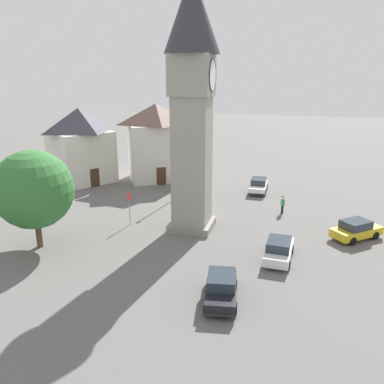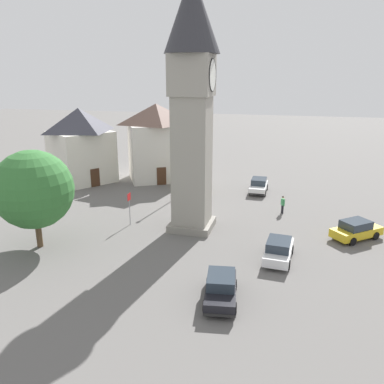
% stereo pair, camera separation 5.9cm
% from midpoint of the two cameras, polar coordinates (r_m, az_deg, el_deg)
% --- Properties ---
extents(ground_plane, '(200.00, 200.00, 0.00)m').
position_cam_midpoint_polar(ground_plane, '(32.87, 0.05, -5.28)').
color(ground_plane, '#605E5B').
extents(clock_tower, '(4.20, 4.20, 19.72)m').
position_cam_midpoint_polar(clock_tower, '(30.48, 0.06, 15.20)').
color(clock_tower, gray).
rests_on(clock_tower, ground).
extents(car_blue_kerb, '(4.24, 2.04, 1.53)m').
position_cam_midpoint_polar(car_blue_kerb, '(27.83, 12.67, -8.25)').
color(car_blue_kerb, white).
rests_on(car_blue_kerb, ground).
extents(car_silver_kerb, '(4.14, 1.84, 1.53)m').
position_cam_midpoint_polar(car_silver_kerb, '(43.15, 9.80, 0.95)').
color(car_silver_kerb, white).
rests_on(car_silver_kerb, ground).
extents(car_red_corner, '(4.33, 2.26, 1.53)m').
position_cam_midpoint_polar(car_red_corner, '(22.78, 4.33, -13.83)').
color(car_red_corner, black).
rests_on(car_red_corner, ground).
extents(car_white_side, '(3.72, 4.36, 1.53)m').
position_cam_midpoint_polar(car_white_side, '(42.69, -0.30, 1.03)').
color(car_white_side, gold).
rests_on(car_white_side, ground).
extents(car_black_far, '(3.96, 4.23, 1.53)m').
position_cam_midpoint_polar(car_black_far, '(33.09, 23.01, -5.12)').
color(car_black_far, gold).
rests_on(car_black_far, ground).
extents(pedestrian, '(0.49, 0.38, 1.69)m').
position_cam_midpoint_polar(pedestrian, '(36.86, 13.22, -1.59)').
color(pedestrian, black).
rests_on(pedestrian, ground).
extents(tree, '(5.72, 5.72, 7.32)m').
position_cam_midpoint_polar(tree, '(30.14, -22.19, 0.33)').
color(tree, brown).
rests_on(tree, ground).
extents(building_shop_left, '(8.98, 8.91, 8.75)m').
position_cam_midpoint_polar(building_shop_left, '(47.97, -15.96, 6.68)').
color(building_shop_left, silver).
rests_on(building_shop_left, ground).
extents(building_terrace_right, '(8.18, 8.60, 9.17)m').
position_cam_midpoint_polar(building_terrace_right, '(47.30, -5.16, 7.37)').
color(building_terrace_right, beige).
rests_on(building_terrace_right, ground).
extents(lamp_post, '(0.36, 0.36, 5.71)m').
position_cam_midpoint_polar(lamp_post, '(38.81, -2.97, 3.96)').
color(lamp_post, black).
rests_on(lamp_post, ground).
extents(road_sign, '(0.60, 0.07, 2.80)m').
position_cam_midpoint_polar(road_sign, '(33.34, -9.13, -1.70)').
color(road_sign, gray).
rests_on(road_sign, ground).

